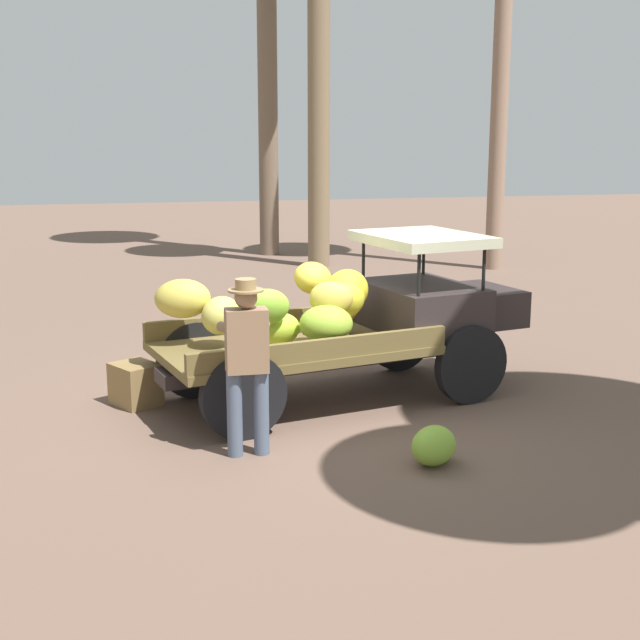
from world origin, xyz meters
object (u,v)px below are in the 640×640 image
(farmer, at_px, (247,356))
(wooden_crate, at_px, (136,384))
(loose_banana_bunch, at_px, (434,446))
(truck, at_px, (358,319))

(farmer, distance_m, wooden_crate, 2.27)
(farmer, relative_size, loose_banana_bunch, 3.26)
(truck, relative_size, loose_banana_bunch, 8.71)
(truck, height_order, wooden_crate, truck)
(loose_banana_bunch, bearing_deg, truck, 93.11)
(farmer, bearing_deg, wooden_crate, 29.55)
(farmer, bearing_deg, loose_banana_bunch, -110.55)
(truck, bearing_deg, wooden_crate, 161.52)
(truck, relative_size, farmer, 2.67)
(wooden_crate, distance_m, loose_banana_bunch, 3.71)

